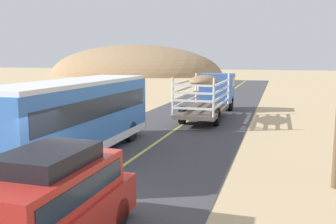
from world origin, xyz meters
name	(u,v)px	position (x,y,z in m)	size (l,w,h in m)	color
ground_plane	(73,201)	(0.00, 0.00, 0.00)	(240.00, 240.00, 0.00)	tan
road_surface	(73,201)	(0.00, 0.00, 0.01)	(8.00, 120.00, 0.02)	#423F44
road_centre_line	(73,200)	(0.00, 0.00, 0.02)	(0.16, 117.60, 0.00)	#D8CC4C
suv_near	(51,203)	(1.18, -2.70, 1.15)	(1.90, 4.62, 2.29)	#B2261E
livestock_truck	(212,90)	(1.01, 17.60, 1.79)	(2.53, 9.70, 3.02)	#3359A5
bus	(76,116)	(-2.42, 4.34, 1.75)	(2.54, 10.00, 3.21)	#3872C6
boulder_near_shoulder	(15,90)	(-23.10, 25.88, 0.49)	(1.42, 1.36, 0.99)	#756656
distant_hill	(134,75)	(-27.73, 73.10, 0.00)	(42.60, 25.32, 14.44)	#957553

